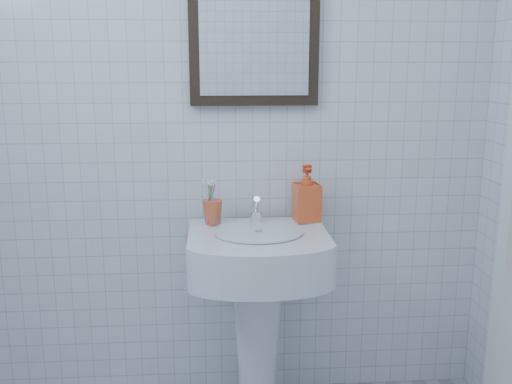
{
  "coord_description": "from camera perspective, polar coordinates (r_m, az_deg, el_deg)",
  "views": [
    {
      "loc": [
        -0.01,
        -1.07,
        1.4
      ],
      "look_at": [
        0.13,
        0.86,
        0.96
      ],
      "focal_mm": 40.0,
      "sensor_mm": 36.0,
      "label": 1
    }
  ],
  "objects": [
    {
      "name": "wall_back",
      "position": [
        2.28,
        -3.83,
        8.9
      ],
      "size": [
        2.2,
        0.02,
        2.5
      ],
      "primitive_type": "cube",
      "color": "silver",
      "rests_on": "ground"
    },
    {
      "name": "washbasin",
      "position": [
        2.23,
        0.17,
        -10.06
      ],
      "size": [
        0.52,
        0.38,
        0.8
      ],
      "color": "silver",
      "rests_on": "ground"
    },
    {
      "name": "faucet",
      "position": [
        2.23,
        -0.0,
        -1.95
      ],
      "size": [
        0.05,
        0.1,
        0.12
      ],
      "color": "silver",
      "rests_on": "washbasin"
    },
    {
      "name": "toothbrush_cup",
      "position": [
        2.22,
        -4.36,
        -2.0
      ],
      "size": [
        0.08,
        0.08,
        0.09
      ],
      "primitive_type": null,
      "rotation": [
        0.0,
        0.0,
        -0.01
      ],
      "color": "#C9542F",
      "rests_on": "washbasin"
    },
    {
      "name": "soap_dispenser",
      "position": [
        2.26,
        5.09,
        -0.14
      ],
      "size": [
        0.11,
        0.11,
        0.22
      ],
      "primitive_type": "imported",
      "rotation": [
        0.0,
        0.0,
        0.13
      ],
      "color": "red",
      "rests_on": "washbasin"
    },
    {
      "name": "wall_mirror",
      "position": [
        2.26,
        -0.19,
        16.51
      ],
      "size": [
        0.5,
        0.04,
        0.62
      ],
      "color": "black",
      "rests_on": "wall_back"
    }
  ]
}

